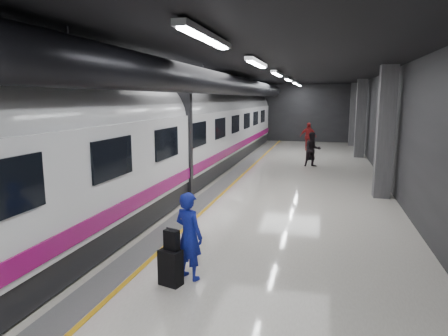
# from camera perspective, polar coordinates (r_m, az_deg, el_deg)

# --- Properties ---
(ground) EXTENTS (40.00, 40.00, 0.00)m
(ground) POSITION_cam_1_polar(r_m,az_deg,el_deg) (13.22, 2.60, -5.00)
(ground) COLOR silver
(ground) RESTS_ON ground
(platform_hall) EXTENTS (10.02, 40.02, 4.51)m
(platform_hall) POSITION_cam_1_polar(r_m,az_deg,el_deg) (13.77, 2.34, 10.47)
(platform_hall) COLOR black
(platform_hall) RESTS_ON ground
(train) EXTENTS (3.05, 38.00, 4.05)m
(train) POSITION_cam_1_polar(r_m,az_deg,el_deg) (13.86, -10.64, 4.23)
(train) COLOR black
(train) RESTS_ON ground
(traveler_main) EXTENTS (0.73, 0.62, 1.69)m
(traveler_main) POSITION_cam_1_polar(r_m,az_deg,el_deg) (7.66, -5.04, -9.61)
(traveler_main) COLOR #1722AE
(traveler_main) RESTS_ON ground
(suitcase_main) EXTENTS (0.47, 0.36, 0.67)m
(suitcase_main) POSITION_cam_1_polar(r_m,az_deg,el_deg) (7.61, -7.63, -13.90)
(suitcase_main) COLOR black
(suitcase_main) RESTS_ON ground
(shoulder_bag) EXTENTS (0.31, 0.22, 0.37)m
(shoulder_bag) POSITION_cam_1_polar(r_m,az_deg,el_deg) (7.44, -7.48, -10.15)
(shoulder_bag) COLOR black
(shoulder_bag) RESTS_ON suitcase_main
(traveler_far_a) EXTENTS (1.03, 0.92, 1.73)m
(traveler_far_a) POSITION_cam_1_polar(r_m,az_deg,el_deg) (20.52, 12.55, 2.58)
(traveler_far_a) COLOR black
(traveler_far_a) RESTS_ON ground
(traveler_far_b) EXTENTS (1.12, 0.58, 1.83)m
(traveler_far_b) POSITION_cam_1_polar(r_m,az_deg,el_deg) (27.08, 11.93, 4.43)
(traveler_far_b) COLOR maroon
(traveler_far_b) RESTS_ON ground
(suitcase_far) EXTENTS (0.35, 0.24, 0.50)m
(suitcase_far) POSITION_cam_1_polar(r_m,az_deg,el_deg) (22.90, 12.07, 1.77)
(suitcase_far) COLOR black
(suitcase_far) RESTS_ON ground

